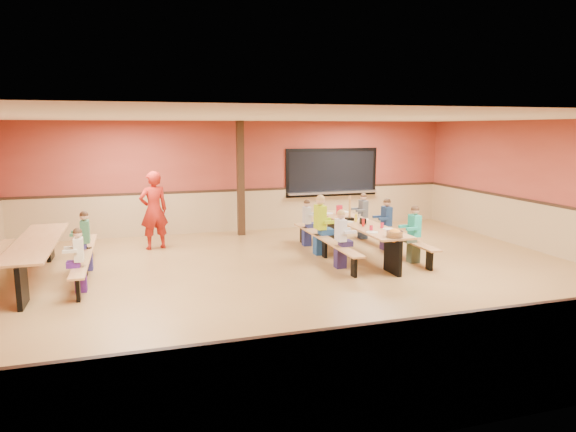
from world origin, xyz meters
name	(u,v)px	position (x,y,z in m)	size (l,w,h in m)	color
ground	(301,280)	(0.00, 0.00, 0.00)	(12.00, 12.00, 0.00)	olive
room_envelope	(301,244)	(0.00, 0.00, 0.69)	(12.04, 10.04, 3.02)	#9A3C2C
kitchen_pass_through	(332,174)	(2.60, 4.96, 1.49)	(2.78, 0.28, 1.38)	black
structural_post	(241,179)	(-0.20, 4.40, 1.50)	(0.18, 0.18, 3.00)	black
cafeteria_table_main	(359,232)	(1.87, 1.47, 0.53)	(1.91, 3.70, 0.74)	#BF844C
cafeteria_table_second	(37,252)	(-4.70, 1.54, 0.53)	(1.91, 3.70, 0.74)	#BF844C
seated_child_white_left	(341,239)	(1.04, 0.60, 0.59)	(0.35, 0.29, 1.18)	silver
seated_adult_yellow	(320,225)	(1.04, 1.77, 0.66)	(0.43, 0.35, 1.32)	#A5CA12
seated_child_grey_left	(307,223)	(1.04, 2.68, 0.55)	(0.32, 0.26, 1.10)	#B0B0B0
seated_child_teal_right	(414,235)	(2.69, 0.54, 0.60)	(0.36, 0.30, 1.20)	teal
seated_child_navy_right	(386,224)	(2.69, 1.77, 0.59)	(0.36, 0.29, 1.19)	navy
seated_child_char_right	(363,216)	(2.69, 3.02, 0.58)	(0.34, 0.28, 1.16)	#4E5459
seated_child_green_sec	(86,241)	(-3.88, 1.95, 0.59)	(0.35, 0.29, 1.18)	#37734D
seated_child_tan_sec	(79,261)	(-3.88, 0.50, 0.56)	(0.32, 0.26, 1.11)	beige
standing_woman	(154,210)	(-2.48, 3.44, 0.92)	(0.67, 0.44, 1.84)	#A31C12
punch_pitcher	(339,210)	(1.85, 2.61, 0.85)	(0.16, 0.16, 0.22)	red
chip_bowl	(395,233)	(1.84, -0.16, 0.81)	(0.32, 0.32, 0.15)	orange
napkin_dispenser	(363,221)	(1.86, 1.28, 0.80)	(0.10, 0.14, 0.13)	black
condiment_mustard	(356,218)	(1.84, 1.60, 0.82)	(0.06, 0.06, 0.17)	yellow
condiment_ketchup	(363,222)	(1.74, 1.02, 0.82)	(0.06, 0.06, 0.17)	#B2140F
table_paddle	(350,214)	(1.76, 1.79, 0.88)	(0.16, 0.16, 0.56)	black
place_settings	(360,220)	(1.87, 1.47, 0.80)	(0.65, 3.30, 0.11)	beige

